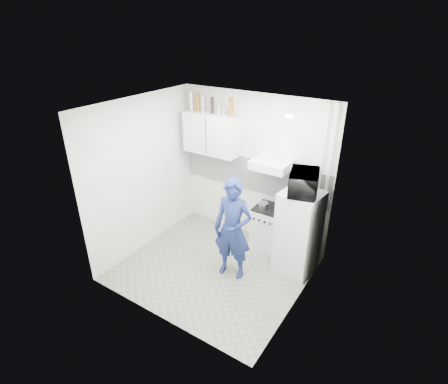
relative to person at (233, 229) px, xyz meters
The scene contains 24 objects.
floor 0.87m from the person, 168.97° to the right, with size 2.80×2.80×0.00m, color gray.
ceiling 1.82m from the person, 168.97° to the right, with size 2.80×2.80×0.00m, color white.
wall_back 1.32m from the person, 104.88° to the left, with size 2.80×2.80×0.00m, color white.
wall_left 1.79m from the person, behind, with size 2.60×2.60×0.00m, color white.
wall_right 1.19m from the person, ahead, with size 2.60×2.60×0.00m, color white.
person is the anchor object (origin of this frame).
stove 1.04m from the person, 81.93° to the left, with size 0.48×0.48×0.76m, color silver.
fridge 1.02m from the person, 39.43° to the left, with size 0.56×0.56×1.36m, color silver.
stove_top 0.95m from the person, 81.93° to the left, with size 0.46×0.46×0.03m, color black.
saucepan 0.89m from the person, 86.71° to the left, with size 0.16×0.16×0.09m, color silver.
microwave 1.24m from the person, 39.43° to the left, with size 0.40×0.59×0.33m, color black.
bottle_a 2.37m from the person, 145.65° to the left, with size 0.08×0.08×0.32m, color silver.
bottle_b 2.29m from the person, 143.23° to the left, with size 0.08×0.08×0.30m, color brown.
bottle_c 2.21m from the person, 140.82° to the left, with size 0.06×0.06×0.26m, color silver.
bottle_d 2.11m from the person, 135.96° to the left, with size 0.06×0.06×0.27m, color black.
canister_a 2.01m from the person, 132.19° to the left, with size 0.07×0.07×0.17m, color silver.
canister_b 1.96m from the person, 129.01° to the left, with size 0.07×0.07×0.14m, color silver.
bottle_e 1.96m from the person, 124.05° to the left, with size 0.07×0.07×0.29m, color brown.
upper_cabinet 1.80m from the person, 136.44° to the left, with size 1.00×0.35×0.70m, color silver.
range_hood 1.21m from the person, 81.86° to the left, with size 0.60×0.50×0.14m, color silver.
backsplash 1.28m from the person, 105.06° to the left, with size 2.74×0.03×0.60m, color white.
pipe_a 1.56m from the person, 48.40° to the left, with size 0.05×0.05×2.60m, color silver.
pipe_b 1.49m from the person, 52.06° to the left, with size 0.04×0.04×2.60m, color silver.
ceiling_spot_fixture 1.89m from the person, 11.44° to the left, with size 0.10×0.10×0.02m, color white.
Camera 1 is at (2.61, -3.70, 3.61)m, focal length 28.00 mm.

